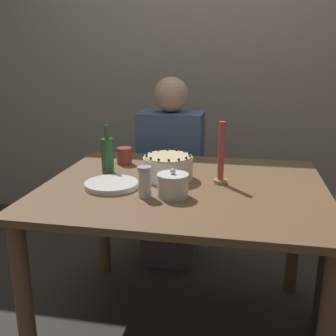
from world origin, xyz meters
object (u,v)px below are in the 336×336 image
(sugar_shaker, at_px, (145,182))
(sugar_bowl, at_px, (173,185))
(cake, at_px, (168,167))
(bottle, at_px, (107,155))
(person_man_blue_shirt, at_px, (171,183))
(candle, at_px, (221,159))

(sugar_shaker, bearing_deg, sugar_bowl, 13.11)
(cake, height_order, bottle, bottle)
(cake, distance_m, person_man_blue_shirt, 0.72)
(cake, distance_m, candle, 0.26)
(sugar_bowl, bearing_deg, candle, 49.19)
(sugar_bowl, relative_size, candle, 0.46)
(cake, relative_size, candle, 0.82)
(sugar_shaker, xyz_separation_m, bottle, (-0.26, 0.30, 0.03))
(sugar_shaker, distance_m, person_man_blue_shirt, 0.96)
(sugar_shaker, height_order, bottle, bottle)
(candle, distance_m, bottle, 0.56)
(sugar_bowl, bearing_deg, person_man_blue_shirt, 100.89)
(cake, relative_size, sugar_shaker, 1.81)
(bottle, bearing_deg, candle, -6.21)
(bottle, xyz_separation_m, person_man_blue_shirt, (0.21, 0.61, -0.34))
(sugar_bowl, relative_size, person_man_blue_shirt, 0.11)
(candle, bearing_deg, sugar_bowl, -130.81)
(sugar_shaker, xyz_separation_m, person_man_blue_shirt, (-0.06, 0.91, -0.31))
(cake, distance_m, sugar_bowl, 0.24)
(cake, height_order, candle, candle)
(sugar_shaker, bearing_deg, candle, 38.85)
(cake, height_order, sugar_shaker, sugar_shaker)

